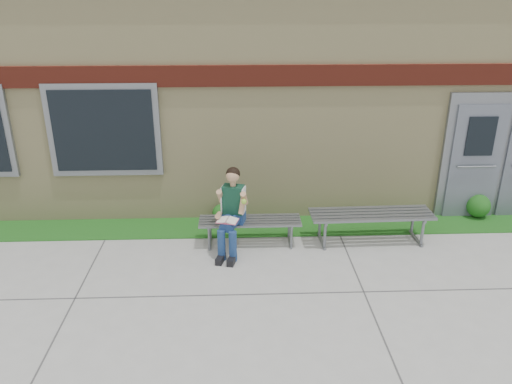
{
  "coord_description": "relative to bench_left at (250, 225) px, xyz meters",
  "views": [
    {
      "loc": [
        -0.74,
        -5.36,
        3.96
      ],
      "look_at": [
        -0.47,
        1.7,
        1.05
      ],
      "focal_mm": 35.0,
      "sensor_mm": 36.0,
      "label": 1
    }
  ],
  "objects": [
    {
      "name": "ground",
      "position": [
        0.55,
        -2.0,
        -0.33
      ],
      "size": [
        80.0,
        80.0,
        0.0
      ],
      "primitive_type": "plane",
      "color": "#9E9E99",
      "rests_on": "ground"
    },
    {
      "name": "grass_strip",
      "position": [
        0.55,
        0.6,
        -0.32
      ],
      "size": [
        16.0,
        0.8,
        0.02
      ],
      "primitive_type": "cube",
      "color": "#174B14",
      "rests_on": "ground"
    },
    {
      "name": "school_building",
      "position": [
        0.55,
        3.99,
        1.77
      ],
      "size": [
        16.2,
        6.22,
        4.2
      ],
      "color": "beige",
      "rests_on": "ground"
    },
    {
      "name": "bench_left",
      "position": [
        0.0,
        0.0,
        0.0
      ],
      "size": [
        1.66,
        0.47,
        0.43
      ],
      "rotation": [
        0.0,
        0.0,
        -0.0
      ],
      "color": "slate",
      "rests_on": "ground"
    },
    {
      "name": "bench_right",
      "position": [
        2.0,
        0.0,
        0.07
      ],
      "size": [
        2.03,
        0.61,
        0.52
      ],
      "rotation": [
        0.0,
        0.0,
        0.02
      ],
      "color": "slate",
      "rests_on": "ground"
    },
    {
      "name": "girl",
      "position": [
        -0.3,
        -0.2,
        0.37
      ],
      "size": [
        0.54,
        0.89,
        1.37
      ],
      "rotation": [
        0.0,
        0.0,
        -0.26
      ],
      "color": "navy",
      "rests_on": "ground"
    },
    {
      "name": "shrub_mid",
      "position": [
        -0.5,
        0.85,
        -0.16
      ],
      "size": [
        0.31,
        0.31,
        0.31
      ],
      "primitive_type": "sphere",
      "color": "#174B14",
      "rests_on": "grass_strip"
    },
    {
      "name": "shrub_east",
      "position": [
        4.23,
        0.85,
        -0.1
      ],
      "size": [
        0.43,
        0.43,
        0.43
      ],
      "primitive_type": "sphere",
      "color": "#174B14",
      "rests_on": "grass_strip"
    }
  ]
}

